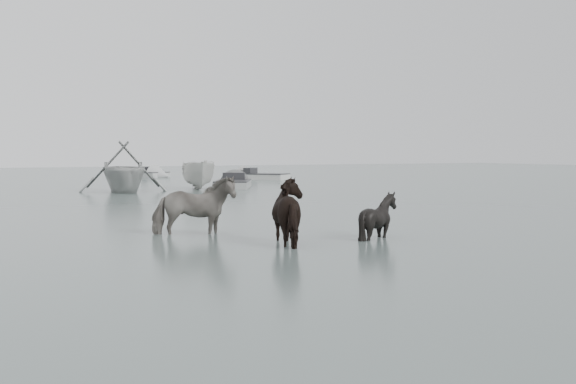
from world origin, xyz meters
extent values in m
plane|color=#495753|center=(0.00, 0.00, 0.00)|extent=(140.00, 140.00, 0.00)
imported|color=black|center=(0.50, 2.64, 0.79)|extent=(2.05, 1.40, 1.58)
imported|color=black|center=(1.86, 0.28, 0.77)|extent=(1.56, 1.74, 1.55)
imported|color=black|center=(3.84, 0.23, 0.65)|extent=(1.43, 1.34, 1.31)
imported|color=#A4A6A4|center=(3.29, 19.63, 1.22)|extent=(4.55, 5.10, 2.44)
imported|color=beige|center=(7.16, 20.47, 0.77)|extent=(2.41, 4.25, 1.55)
camera|label=1|loc=(-4.99, -12.68, 1.90)|focal=45.00mm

